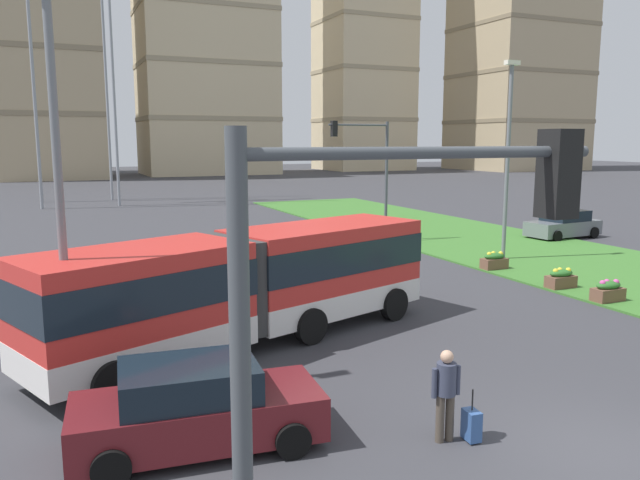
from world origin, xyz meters
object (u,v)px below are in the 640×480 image
at_px(car_grey_wagon, 563,225).
at_px(flower_planter_3, 561,278).
at_px(apartment_tower_centre, 204,13).
at_px(apartment_tower_eastcentre, 364,24).
at_px(rolling_suitcase, 471,425).
at_px(articulated_bus, 248,284).
at_px(car_maroon_sedan, 196,408).
at_px(flower_planter_4, 494,261).
at_px(traffic_light_far_right, 369,161).
at_px(traffic_light_near_left, 372,343).
at_px(flower_planter_2, 608,291).
at_px(pedestrian_crossing, 446,389).
at_px(streetlight_median, 508,153).
at_px(apartment_tower_east, 519,54).
at_px(streetlight_left, 58,175).

distance_m(car_grey_wagon, flower_planter_3, 13.28).
relative_size(car_grey_wagon, apartment_tower_centre, 0.09).
bearing_deg(apartment_tower_eastcentre, flower_planter_3, -113.35).
bearing_deg(flower_planter_3, rolling_suitcase, -141.41).
height_order(articulated_bus, flower_planter_3, articulated_bus).
bearing_deg(car_maroon_sedan, flower_planter_4, 34.21).
bearing_deg(traffic_light_far_right, traffic_light_near_left, -118.23).
height_order(car_grey_wagon, flower_planter_2, car_grey_wagon).
bearing_deg(car_maroon_sedan, traffic_light_near_left, -88.56).
relative_size(pedestrian_crossing, flower_planter_4, 1.58).
distance_m(car_maroon_sedan, streetlight_median, 21.13).
bearing_deg(traffic_light_far_right, streetlight_median, -63.95).
bearing_deg(apartment_tower_east, streetlight_median, -131.25).
bearing_deg(flower_planter_4, rolling_suitcase, -130.77).
bearing_deg(streetlight_median, traffic_light_near_left, -132.83).
height_order(car_maroon_sedan, flower_planter_3, car_maroon_sedan).
height_order(rolling_suitcase, streetlight_median, streetlight_median).
distance_m(pedestrian_crossing, traffic_light_far_right, 22.71).
relative_size(flower_planter_4, traffic_light_near_left, 0.20).
distance_m(traffic_light_far_right, streetlight_median, 7.69).
bearing_deg(car_maroon_sedan, apartment_tower_centre, 76.09).
bearing_deg(articulated_bus, flower_planter_4, 22.03).
height_order(car_grey_wagon, flower_planter_4, car_grey_wagon).
relative_size(car_maroon_sedan, car_grey_wagon, 1.01).
bearing_deg(apartment_tower_centre, pedestrian_crossing, -101.23).
xyz_separation_m(flower_planter_4, traffic_light_near_left, (-14.89, -16.42, 3.41)).
bearing_deg(pedestrian_crossing, articulated_bus, 103.48).
height_order(flower_planter_4, streetlight_left, streetlight_left).
xyz_separation_m(articulated_bus, car_maroon_sedan, (-2.59, -5.19, -0.90)).
bearing_deg(pedestrian_crossing, streetlight_median, 46.74).
relative_size(car_grey_wagon, flower_planter_2, 4.12).
bearing_deg(streetlight_left, streetlight_median, 24.27).
height_order(rolling_suitcase, apartment_tower_eastcentre, apartment_tower_eastcentre).
relative_size(flower_planter_4, apartment_tower_centre, 0.02).
distance_m(flower_planter_3, traffic_light_near_left, 19.84).
height_order(streetlight_median, apartment_tower_east, apartment_tower_east).
bearing_deg(apartment_tower_east, streetlight_left, -135.51).
bearing_deg(car_grey_wagon, traffic_light_near_left, -137.87).
relative_size(rolling_suitcase, flower_planter_3, 0.88).
relative_size(rolling_suitcase, traffic_light_near_left, 0.17).
height_order(articulated_bus, traffic_light_far_right, traffic_light_far_right).
relative_size(traffic_light_far_right, streetlight_left, 0.75).
height_order(pedestrian_crossing, flower_planter_2, pedestrian_crossing).
distance_m(streetlight_left, streetlight_median, 20.74).
distance_m(traffic_light_far_right, apartment_tower_eastcentre, 89.20).
xyz_separation_m(pedestrian_crossing, apartment_tower_eastcentre, (49.22, 97.00, 25.78)).
relative_size(car_maroon_sedan, traffic_light_far_right, 0.70).
bearing_deg(pedestrian_crossing, traffic_light_near_left, -131.50).
xyz_separation_m(rolling_suitcase, streetlight_median, (12.28, 13.72, 4.61)).
xyz_separation_m(rolling_suitcase, traffic_light_near_left, (-4.51, -4.39, 3.53)).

